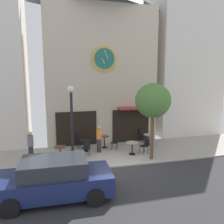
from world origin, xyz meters
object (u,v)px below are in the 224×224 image
(street_lamp, at_px, (72,125))
(cafe_chair_by_entrance, at_px, (86,147))
(cafe_table_center_right, at_px, (132,146))
(pedestrian_grey, at_px, (31,146))
(cafe_chair_facing_wall, at_px, (145,144))
(parked_car_navy, at_px, (55,179))
(cafe_table_rightmost, at_px, (85,143))
(cafe_table_leftmost, at_px, (104,140))
(pedestrian_orange, at_px, (99,138))
(cafe_table_near_curb, at_px, (149,137))
(cafe_chair_right_end, at_px, (143,134))
(cafe_chair_near_tree, at_px, (80,140))
(cafe_table_center_left, at_px, (60,151))
(street_tree, at_px, (153,101))
(cafe_chair_outer, at_px, (116,141))

(street_lamp, xyz_separation_m, cafe_chair_by_entrance, (0.84, 0.83, -1.57))
(cafe_table_center_right, relative_size, pedestrian_grey, 0.44)
(cafe_chair_facing_wall, distance_m, parked_car_navy, 6.50)
(cafe_table_rightmost, xyz_separation_m, cafe_table_leftmost, (1.30, 0.37, -0.02))
(street_lamp, bearing_deg, cafe_chair_by_entrance, 44.37)
(cafe_chair_facing_wall, height_order, pedestrian_orange, pedestrian_orange)
(cafe_table_near_curb, bearing_deg, cafe_chair_right_end, 99.38)
(street_lamp, distance_m, cafe_chair_right_end, 6.01)
(cafe_table_near_curb, bearing_deg, cafe_chair_near_tree, 173.11)
(cafe_table_near_curb, distance_m, parked_car_navy, 8.10)
(cafe_table_center_left, height_order, pedestrian_grey, pedestrian_grey)
(street_lamp, bearing_deg, cafe_table_rightmost, 62.12)
(cafe_table_leftmost, relative_size, pedestrian_grey, 0.46)
(street_lamp, xyz_separation_m, cafe_chair_near_tree, (0.66, 2.47, -1.57))
(pedestrian_orange, bearing_deg, pedestrian_grey, -172.55)
(cafe_chair_right_end, xyz_separation_m, pedestrian_orange, (-3.44, -1.38, 0.33))
(street_tree, height_order, cafe_table_leftmost, street_tree)
(cafe_chair_by_entrance, bearing_deg, parked_car_navy, -113.18)
(cafe_table_center_left, height_order, cafe_table_center_right, cafe_table_center_left)
(cafe_chair_right_end, height_order, pedestrian_grey, pedestrian_grey)
(cafe_table_rightmost, distance_m, parked_car_navy, 5.32)
(cafe_table_rightmost, distance_m, cafe_chair_right_end, 4.36)
(cafe_chair_right_end, bearing_deg, cafe_table_center_right, -125.42)
(street_lamp, relative_size, cafe_chair_near_tree, 4.60)
(street_lamp, relative_size, parked_car_navy, 0.95)
(cafe_table_center_left, xyz_separation_m, cafe_chair_by_entrance, (1.49, 0.20, 0.00))
(street_tree, relative_size, cafe_chair_near_tree, 4.72)
(cafe_chair_near_tree, relative_size, pedestrian_grey, 0.54)
(cafe_table_leftmost, bearing_deg, cafe_table_center_right, -50.54)
(cafe_chair_by_entrance, bearing_deg, pedestrian_orange, 30.85)
(pedestrian_orange, bearing_deg, street_lamp, -141.78)
(cafe_chair_near_tree, distance_m, pedestrian_grey, 3.32)
(street_lamp, xyz_separation_m, cafe_table_near_curb, (5.26, 1.92, -1.57))
(cafe_table_center_left, xyz_separation_m, cafe_table_near_curb, (5.91, 1.29, 0.01))
(cafe_chair_by_entrance, distance_m, cafe_chair_right_end, 4.68)
(street_lamp, distance_m, cafe_table_center_right, 3.88)
(street_lamp, xyz_separation_m, street_tree, (4.33, -0.52, 1.18))
(cafe_table_center_left, distance_m, cafe_chair_outer, 3.57)
(cafe_chair_right_end, bearing_deg, parked_car_navy, -135.19)
(cafe_table_leftmost, bearing_deg, cafe_table_center_left, -153.21)
(cafe_table_center_left, xyz_separation_m, cafe_chair_facing_wall, (5.00, -0.15, 0.00))
(cafe_table_center_left, xyz_separation_m, cafe_chair_near_tree, (1.31, 1.84, 0.00))
(cafe_chair_by_entrance, bearing_deg, street_tree, -21.08)
(street_lamp, bearing_deg, cafe_chair_near_tree, 74.99)
(street_lamp, distance_m, cafe_chair_outer, 3.57)
(cafe_table_near_curb, relative_size, cafe_chair_by_entrance, 0.87)
(cafe_chair_right_end, bearing_deg, street_tree, -104.02)
(street_tree, distance_m, cafe_chair_near_tree, 5.47)
(cafe_chair_outer, height_order, pedestrian_orange, pedestrian_orange)
(cafe_table_leftmost, bearing_deg, pedestrian_orange, -124.44)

